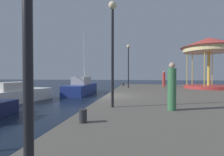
{
  "coord_description": "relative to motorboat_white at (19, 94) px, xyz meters",
  "views": [
    {
      "loc": [
        2.24,
        -11.8,
        2.24
      ],
      "look_at": [
        -0.41,
        5.94,
        1.88
      ],
      "focal_mm": 27.97,
      "sensor_mm": 36.0,
      "label": 1
    }
  ],
  "objects": [
    {
      "name": "ground_plane",
      "position": [
        7.34,
        -1.02,
        -0.64
      ],
      "size": [
        120.0,
        120.0,
        0.0
      ],
      "primitive_type": "plane",
      "color": "black"
    },
    {
      "name": "quay_dock",
      "position": [
        14.11,
        -1.02,
        -0.24
      ],
      "size": [
        13.54,
        28.2,
        0.8
      ],
      "primitive_type": "cube",
      "color": "#5B564F",
      "rests_on": "ground"
    },
    {
      "name": "motorboat_white",
      "position": [
        0.0,
        0.0,
        0.0
      ],
      "size": [
        3.0,
        6.01,
        1.64
      ],
      "color": "white",
      "rests_on": "ground"
    },
    {
      "name": "sailboat_blue",
      "position": [
        3.04,
        6.76,
        0.12
      ],
      "size": [
        2.35,
        7.38,
        7.51
      ],
      "color": "navy",
      "rests_on": "ground"
    },
    {
      "name": "carousel",
      "position": [
        16.84,
        6.55,
        4.11
      ],
      "size": [
        5.58,
        5.58,
        5.27
      ],
      "color": "#B23333",
      "rests_on": "quay_dock"
    },
    {
      "name": "lamp_post_mid_promenade",
      "position": [
        8.47,
        -5.25,
        3.3
      ],
      "size": [
        0.36,
        0.36,
        4.64
      ],
      "color": "black",
      "rests_on": "quay_dock"
    },
    {
      "name": "lamp_post_far_end",
      "position": [
        8.56,
        6.03,
        3.32
      ],
      "size": [
        0.36,
        0.36,
        4.66
      ],
      "color": "black",
      "rests_on": "quay_dock"
    },
    {
      "name": "bollard_center",
      "position": [
        7.73,
        9.47,
        0.36
      ],
      "size": [
        0.24,
        0.24,
        0.4
      ],
      "primitive_type": "cylinder",
      "color": "#2D2D33",
      "rests_on": "quay_dock"
    },
    {
      "name": "bollard_south",
      "position": [
        7.95,
        -7.82,
        0.36
      ],
      "size": [
        0.24,
        0.24,
        0.4
      ],
      "primitive_type": "cylinder",
      "color": "#2D2D33",
      "rests_on": "quay_dock"
    },
    {
      "name": "person_by_the_water",
      "position": [
        12.65,
        8.76,
        1.05
      ],
      "size": [
        0.34,
        0.34,
        1.89
      ],
      "color": "#B23833",
      "rests_on": "quay_dock"
    },
    {
      "name": "person_far_corner",
      "position": [
        10.93,
        -5.55,
        1.07
      ],
      "size": [
        0.34,
        0.34,
        1.92
      ],
      "color": "#387247",
      "rests_on": "quay_dock"
    }
  ]
}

